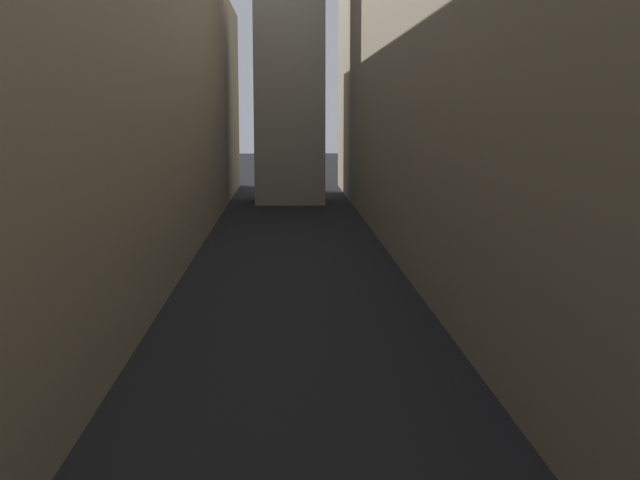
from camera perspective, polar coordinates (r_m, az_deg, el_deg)
ground_plane at (r=36.62m, az=-1.77°, el=-3.66°), size 264.00×264.00×0.00m
building_block_left at (r=39.47m, az=-19.53°, el=10.19°), size 12.58×108.00×18.40m
building_block_right at (r=39.94m, az=16.33°, el=13.32°), size 13.29×108.00×22.58m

